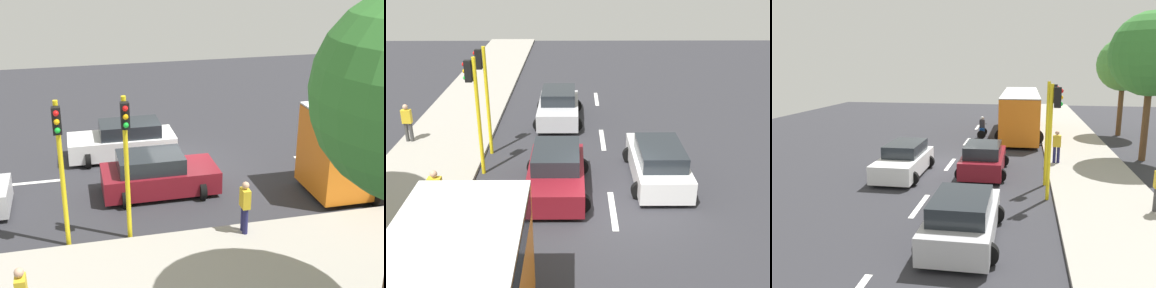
# 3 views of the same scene
# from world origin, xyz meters

# --- Properties ---
(ground_plane) EXTENTS (40.00, 60.00, 0.10)m
(ground_plane) POSITION_xyz_m (0.00, 0.00, -0.05)
(ground_plane) COLOR #2D2D33
(sidewalk) EXTENTS (4.00, 60.00, 0.15)m
(sidewalk) POSITION_xyz_m (7.00, 0.00, 0.07)
(sidewalk) COLOR #9E998E
(sidewalk) RESTS_ON ground
(lane_stripe_north) EXTENTS (0.20, 2.40, 0.01)m
(lane_stripe_north) POSITION_xyz_m (0.00, -6.00, 0.01)
(lane_stripe_north) COLOR white
(lane_stripe_north) RESTS_ON ground
(lane_stripe_mid) EXTENTS (0.20, 2.40, 0.01)m
(lane_stripe_mid) POSITION_xyz_m (0.00, 0.00, 0.01)
(lane_stripe_mid) COLOR white
(lane_stripe_mid) RESTS_ON ground
(lane_stripe_south) EXTENTS (0.20, 2.40, 0.01)m
(lane_stripe_south) POSITION_xyz_m (0.00, 6.00, 0.01)
(lane_stripe_south) COLOR white
(lane_stripe_south) RESTS_ON ground
(car_white) EXTENTS (2.27, 4.41, 1.52)m
(car_white) POSITION_xyz_m (-1.80, -2.15, 0.71)
(car_white) COLOR white
(car_white) RESTS_ON ground
(car_maroon) EXTENTS (2.35, 4.11, 1.52)m
(car_maroon) POSITION_xyz_m (1.90, -1.36, 0.71)
(car_maroon) COLOR maroon
(car_maroon) RESTS_ON ground
(motorcycle) EXTENTS (0.60, 1.30, 1.53)m
(motorcycle) POSITION_xyz_m (0.86, 7.69, 0.64)
(motorcycle) COLOR black
(motorcycle) RESTS_ON ground
(pedestrian_by_tree) EXTENTS (0.40, 0.24, 1.69)m
(pedestrian_by_tree) POSITION_xyz_m (5.49, 0.68, 1.06)
(pedestrian_by_tree) COLOR #1E1E4C
(pedestrian_by_tree) RESTS_ON sidewalk
(traffic_light_corner) EXTENTS (0.49, 0.24, 4.50)m
(traffic_light_corner) POSITION_xyz_m (4.85, -4.57, 2.93)
(traffic_light_corner) COLOR yellow
(traffic_light_corner) RESTS_ON ground
(traffic_light_midblock) EXTENTS (0.49, 0.24, 4.50)m
(traffic_light_midblock) POSITION_xyz_m (4.85, -2.73, 2.93)
(traffic_light_midblock) COLOR yellow
(traffic_light_midblock) RESTS_ON ground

